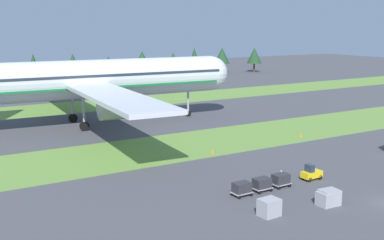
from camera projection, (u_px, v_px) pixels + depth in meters
grass_strip_near at (215, 141)px, 80.37m from camera, size 320.00×16.45×0.01m
grass_strip_far at (111, 104)px, 118.08m from camera, size 320.00×16.45×0.01m
airliner at (90, 79)px, 91.08m from camera, size 58.77×72.77×24.55m
baggage_tug at (311, 173)px, 60.03m from camera, size 2.63×1.36×1.97m
cargo_dolly_lead at (281, 179)px, 57.36m from camera, size 2.23×1.55×1.55m
cargo_dolly_second at (262, 183)px, 55.84m from camera, size 2.23×1.55×1.55m
cargo_dolly_third at (242, 188)px, 54.31m from camera, size 2.23×1.55×1.55m
ground_crew_marshaller at (281, 177)px, 58.24m from camera, size 0.55×0.36×1.74m
uld_container_0 at (269, 207)px, 48.63m from camera, size 2.07×1.69×1.76m
uld_container_1 at (327, 199)px, 51.47m from camera, size 2.03×1.64×1.50m
uld_container_2 at (329, 197)px, 51.59m from camera, size 2.15×1.79×1.67m
taxiway_marker_0 at (301, 135)px, 83.21m from camera, size 0.44×0.44×0.65m
taxiway_marker_1 at (212, 151)px, 72.58m from camera, size 0.44×0.44×0.53m
distant_tree_line at (62, 63)px, 158.62m from camera, size 167.00×10.02×11.92m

